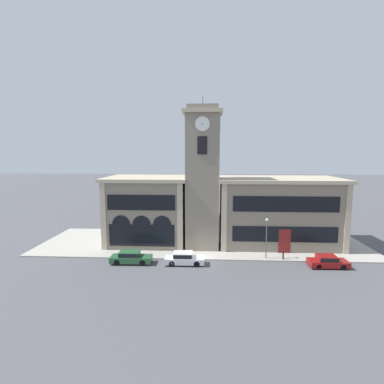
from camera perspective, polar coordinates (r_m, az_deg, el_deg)
ground_plane at (r=36.56m, az=1.78°, el=-12.88°), size 300.00×300.00×0.00m
sidewalk_kerb at (r=42.92m, az=1.99°, el=-9.67°), size 44.78×13.49×0.15m
clock_tower at (r=39.46m, az=2.01°, el=2.60°), size 4.99×4.99×19.85m
town_hall_left_wing at (r=43.04m, az=-8.37°, el=-3.33°), size 11.33×9.30×9.39m
town_hall_right_wing at (r=43.31m, az=15.97°, el=-3.51°), size 16.64×9.30×9.33m
parked_car_near at (r=36.09m, az=-11.61°, el=-12.03°), size 4.74×1.86×1.44m
parked_car_mid at (r=35.09m, az=-1.53°, el=-12.47°), size 4.55×1.89×1.42m
parked_car_far at (r=37.48m, az=24.39°, el=-11.90°), size 4.28×1.95×1.34m
street_lamp at (r=36.90m, az=14.03°, el=-7.32°), size 0.36×0.36×4.88m
bollard at (r=37.88m, az=16.97°, el=-11.40°), size 0.18×0.18×1.06m
fire_hydrant at (r=38.19m, az=-13.14°, el=-11.27°), size 0.22×0.22×0.87m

